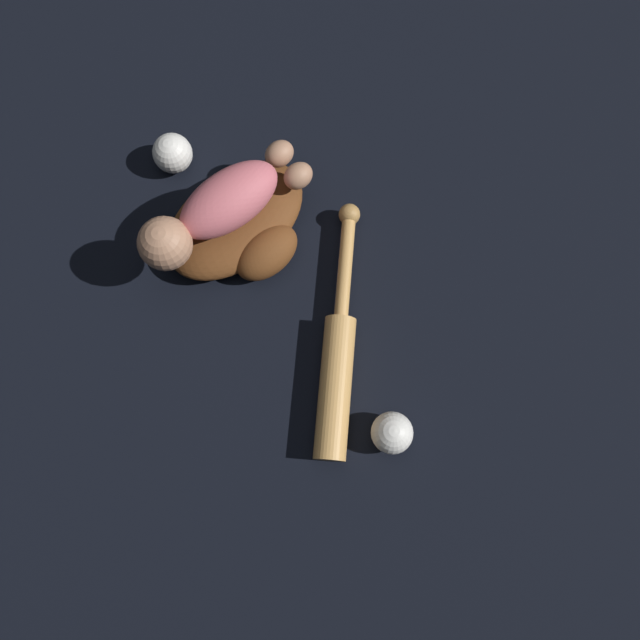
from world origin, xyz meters
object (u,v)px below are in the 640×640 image
object	(u,v)px
baby_figure	(216,209)
baseball	(392,433)
baseball_glove	(240,225)
baseball_bat	(338,358)
baseball_spare	(173,153)

from	to	relation	value
baby_figure	baseball	bearing A→B (deg)	84.64
baseball_glove	baby_figure	distance (m)	0.09
baseball_glove	baseball_bat	world-z (taller)	baseball_glove
baby_figure	baseball_spare	bearing A→B (deg)	-100.48
baseball	baseball_spare	bearing A→B (deg)	-96.78
baseball_bat	baby_figure	bearing A→B (deg)	-93.41
baby_figure	baseball	world-z (taller)	baby_figure
baseball_spare	baseball	bearing A→B (deg)	83.22
baby_figure	baseball	distance (m)	0.53
baseball_glove	baseball	bearing A→B (deg)	81.10
baseball_bat	baseball_spare	size ratio (longest dim) A/B	5.02
baseball	baby_figure	bearing A→B (deg)	-95.36
baseball_glove	baby_figure	size ratio (longest dim) A/B	0.87
baseball_spare	baby_figure	bearing A→B (deg)	79.52
baseball_bat	baseball	bearing A→B (deg)	80.69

